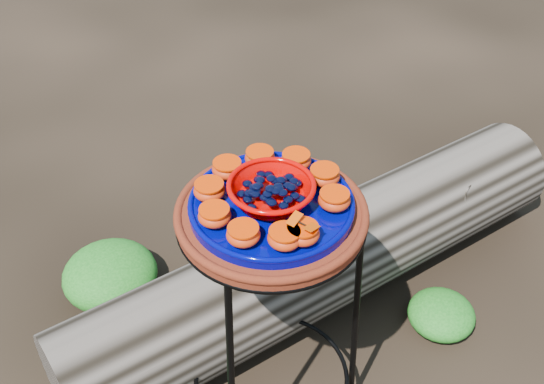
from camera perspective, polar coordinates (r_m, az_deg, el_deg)
plant_stand at (r=1.69m, az=-0.05°, el=-11.27°), size 0.44×0.44×0.70m
terracotta_saucer at (r=1.43m, az=-0.05°, el=-2.02°), size 0.40×0.40×0.03m
cobalt_plate at (r=1.41m, az=-0.05°, el=-1.19°), size 0.34×0.34×0.02m
red_bowl at (r=1.39m, az=-0.06°, el=-0.09°), size 0.17×0.17×0.05m
glass_gems at (r=1.36m, az=-0.06°, el=1.04°), size 0.13×0.13×0.02m
orange_half_0 at (r=1.31m, az=2.58°, el=-3.48°), size 0.07×0.07×0.04m
orange_half_1 at (r=1.38m, az=5.23°, el=-0.66°), size 0.07×0.07×0.04m
orange_half_2 at (r=1.44m, az=4.40°, el=1.35°), size 0.07×0.07×0.04m
orange_half_3 at (r=1.48m, az=2.02°, el=2.65°), size 0.07×0.07×0.04m
orange_half_4 at (r=1.49m, az=-1.02°, el=2.87°), size 0.07×0.07×0.04m
orange_half_5 at (r=1.46m, az=-3.76°, el=1.94°), size 0.07×0.07×0.04m
orange_half_6 at (r=1.41m, az=-5.25°, el=0.13°), size 0.07×0.07×0.04m
orange_half_7 at (r=1.35m, az=-4.83°, el=-1.99°), size 0.07×0.07×0.04m
orange_half_8 at (r=1.30m, az=-2.42°, el=-3.58°), size 0.07×0.07×0.04m
orange_half_9 at (r=1.30m, az=1.06°, el=-3.86°), size 0.07×0.07×0.04m
butterfly at (r=1.29m, az=2.61°, el=-2.69°), size 0.08×0.06×0.01m
driftwood_log at (r=2.12m, az=4.24°, el=-5.57°), size 1.70×0.46×0.32m
foliage_right at (r=2.17m, az=14.00°, el=-9.84°), size 0.21×0.21×0.10m
foliage_back at (r=2.25m, az=-13.42°, el=-6.65°), size 0.30×0.30×0.15m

